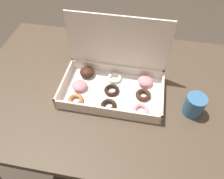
# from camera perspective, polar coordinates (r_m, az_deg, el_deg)

# --- Properties ---
(ground_plane) EXTENTS (8.00, 8.00, 0.00)m
(ground_plane) POSITION_cam_1_polar(r_m,az_deg,el_deg) (1.58, -1.51, -17.37)
(ground_plane) COLOR #42382D
(dining_table) EXTENTS (1.13, 0.79, 0.75)m
(dining_table) POSITION_cam_1_polar(r_m,az_deg,el_deg) (1.03, -2.21, -3.13)
(dining_table) COLOR #4C3D2D
(dining_table) RESTS_ON ground_plane
(donut_box) EXTENTS (0.42, 0.25, 0.29)m
(donut_box) POSITION_cam_1_polar(r_m,az_deg,el_deg) (0.90, 0.19, 3.57)
(donut_box) COLOR white
(donut_box) RESTS_ON dining_table
(coffee_mug) EXTENTS (0.07, 0.07, 0.09)m
(coffee_mug) POSITION_cam_1_polar(r_m,az_deg,el_deg) (0.88, 20.75, -3.78)
(coffee_mug) COLOR teal
(coffee_mug) RESTS_ON dining_table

